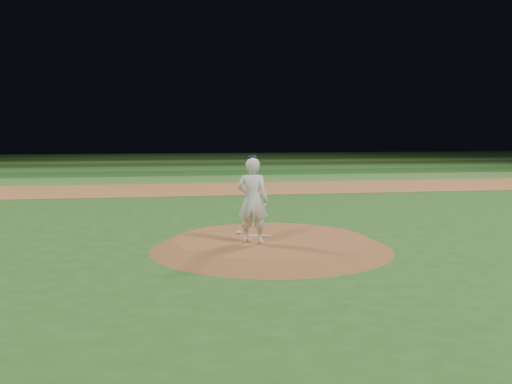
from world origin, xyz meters
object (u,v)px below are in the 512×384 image
Objects in this scene: pitching_rubber at (260,236)px; pitcher_on_mound at (253,200)px; rosin_bag at (239,232)px; pitchers_mound at (271,243)px.

pitching_rubber is 0.28× the size of pitcher_on_mound.
pitching_rubber is 0.61m from rosin_bag.
pitcher_on_mound is (-0.51, -0.48, 1.07)m from pitchers_mound.
pitchers_mound is 1.28m from pitcher_on_mound.
rosin_bag is (-0.44, 0.42, 0.02)m from pitching_rubber.
pitcher_on_mound is at bearing -83.06° from rosin_bag.
pitching_rubber is at bearing -43.71° from rosin_bag.
pitching_rubber is at bearing 67.01° from pitcher_on_mound.
pitching_rubber is 1.21m from pitcher_on_mound.
pitching_rubber is 4.15× the size of rosin_bag.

